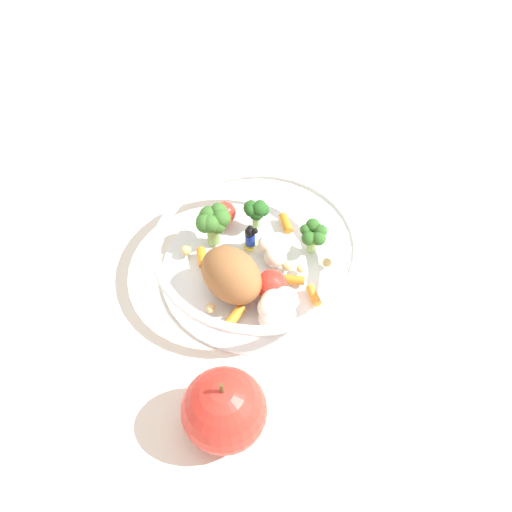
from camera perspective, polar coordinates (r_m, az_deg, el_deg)
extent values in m
plane|color=silver|center=(0.64, -0.72, -2.98)|extent=(2.40, 2.40, 0.00)
cylinder|color=white|center=(0.65, 0.00, -1.35)|extent=(0.21, 0.21, 0.01)
torus|color=white|center=(0.61, 0.00, 1.15)|extent=(0.22, 0.22, 0.01)
ellipsoid|color=#935B33|center=(0.60, -2.41, -1.86)|extent=(0.09, 0.09, 0.06)
cylinder|color=#8EB766|center=(0.65, 5.45, 1.16)|extent=(0.01, 0.01, 0.02)
sphere|color=#2D6023|center=(0.64, 5.55, 2.99)|extent=(0.02, 0.02, 0.02)
sphere|color=#2D6023|center=(0.64, 4.85, 2.58)|extent=(0.01, 0.01, 0.01)
sphere|color=#2D6023|center=(0.64, 5.14, 1.73)|extent=(0.02, 0.02, 0.02)
sphere|color=#2D6023|center=(0.64, 6.10, 1.72)|extent=(0.02, 0.02, 0.02)
sphere|color=#2D6023|center=(0.64, 6.30, 2.43)|extent=(0.02, 0.02, 0.02)
cylinder|color=#7FAD5B|center=(0.66, -4.14, 2.14)|extent=(0.01, 0.01, 0.02)
sphere|color=#386B28|center=(0.65, -4.16, 3.89)|extent=(0.02, 0.02, 0.02)
sphere|color=#386B28|center=(0.65, -4.62, 3.92)|extent=(0.02, 0.02, 0.02)
sphere|color=#386B28|center=(0.65, -5.01, 3.42)|extent=(0.02, 0.02, 0.02)
sphere|color=#386B28|center=(0.64, -4.99, 3.15)|extent=(0.02, 0.02, 0.02)
sphere|color=#386B28|center=(0.64, -4.41, 3.13)|extent=(0.02, 0.02, 0.02)
sphere|color=#386B28|center=(0.64, -3.76, 3.00)|extent=(0.02, 0.02, 0.02)
sphere|color=#386B28|center=(0.64, -3.38, 3.66)|extent=(0.02, 0.02, 0.02)
sphere|color=#386B28|center=(0.64, -3.65, 4.39)|extent=(0.02, 0.02, 0.02)
cylinder|color=#8EB766|center=(0.67, 0.04, 3.55)|extent=(0.01, 0.01, 0.02)
sphere|color=#23561E|center=(0.67, 0.14, 4.83)|extent=(0.01, 0.01, 0.01)
sphere|color=#23561E|center=(0.66, -0.25, 4.96)|extent=(0.01, 0.01, 0.01)
sphere|color=#23561E|center=(0.66, -0.39, 4.69)|extent=(0.02, 0.02, 0.02)
sphere|color=#23561E|center=(0.66, -0.47, 4.41)|extent=(0.01, 0.01, 0.01)
sphere|color=#23561E|center=(0.66, 0.05, 4.25)|extent=(0.02, 0.02, 0.02)
sphere|color=#23561E|center=(0.65, 0.31, 4.58)|extent=(0.02, 0.02, 0.02)
sphere|color=#23561E|center=(0.66, 0.66, 4.53)|extent=(0.02, 0.02, 0.02)
sphere|color=#23561E|center=(0.66, 0.40, 4.86)|extent=(0.01, 0.01, 0.01)
sphere|color=white|center=(0.65, 2.12, 1.19)|extent=(0.03, 0.03, 0.03)
sphere|color=white|center=(0.64, 1.03, 1.18)|extent=(0.02, 0.02, 0.02)
sphere|color=white|center=(0.64, 1.90, -0.02)|extent=(0.03, 0.03, 0.03)
sphere|color=white|center=(0.65, 2.53, 1.02)|extent=(0.02, 0.02, 0.02)
sphere|color=white|center=(0.60, 1.80, -4.59)|extent=(0.03, 0.03, 0.03)
sphere|color=white|center=(0.60, 1.48, -5.12)|extent=(0.02, 0.02, 0.02)
sphere|color=white|center=(0.59, 1.37, -5.06)|extent=(0.03, 0.03, 0.03)
sphere|color=white|center=(0.59, 1.60, -6.08)|extent=(0.03, 0.03, 0.03)
sphere|color=white|center=(0.59, 2.14, -6.41)|extent=(0.02, 0.02, 0.02)
sphere|color=white|center=(0.59, 2.61, -5.57)|extent=(0.03, 0.03, 0.03)
sphere|color=white|center=(0.60, 2.82, -4.25)|extent=(0.03, 0.03, 0.03)
cube|color=yellow|center=(0.66, -0.47, 1.10)|extent=(0.02, 0.02, 0.00)
cylinder|color=#1933B2|center=(0.65, -0.48, 1.63)|extent=(0.01, 0.01, 0.02)
sphere|color=black|center=(0.64, -0.49, 2.35)|extent=(0.01, 0.01, 0.01)
sphere|color=black|center=(0.64, -0.90, 2.74)|extent=(0.01, 0.01, 0.01)
sphere|color=black|center=(0.64, -0.08, 2.45)|extent=(0.01, 0.01, 0.01)
cylinder|color=orange|center=(0.62, 5.66, -3.85)|extent=(0.02, 0.02, 0.01)
cylinder|color=orange|center=(0.60, -2.07, -5.87)|extent=(0.03, 0.02, 0.01)
cylinder|color=orange|center=(0.68, 2.91, 3.21)|extent=(0.03, 0.02, 0.01)
cylinder|color=orange|center=(0.63, 3.74, -2.44)|extent=(0.01, 0.02, 0.01)
cylinder|color=orange|center=(0.64, -3.09, -0.40)|extent=(0.01, 0.03, 0.01)
cylinder|color=orange|center=(0.65, -5.27, -0.14)|extent=(0.02, 0.02, 0.01)
sphere|color=red|center=(0.61, 1.52, -2.86)|extent=(0.03, 0.03, 0.03)
sphere|color=red|center=(0.68, -3.07, 4.24)|extent=(0.03, 0.03, 0.03)
sphere|color=tan|center=(0.66, -6.81, 0.54)|extent=(0.01, 0.01, 0.01)
sphere|color=#D1B775|center=(0.64, -1.10, -0.91)|extent=(0.01, 0.01, 0.01)
sphere|color=#D1B775|center=(0.64, 3.02, -0.96)|extent=(0.01, 0.01, 0.01)
sphere|color=tan|center=(0.65, 6.91, -0.65)|extent=(0.01, 0.01, 0.01)
sphere|color=#D1B775|center=(0.64, 4.35, -1.24)|extent=(0.01, 0.01, 0.01)
sphere|color=#D1B775|center=(0.61, -4.47, -5.05)|extent=(0.01, 0.01, 0.01)
sphere|color=red|center=(0.53, -3.12, -14.76)|extent=(0.08, 0.08, 0.08)
cylinder|color=brown|center=(0.49, -3.35, -12.72)|extent=(0.00, 0.00, 0.01)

